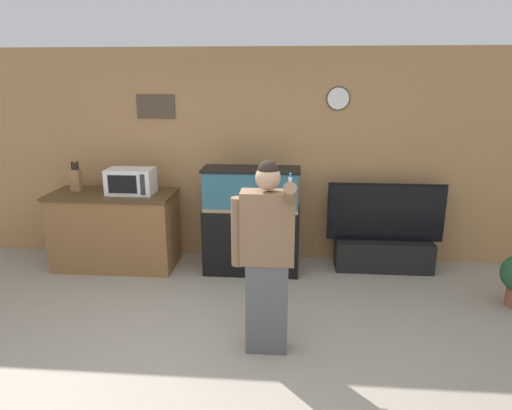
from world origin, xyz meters
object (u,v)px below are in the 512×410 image
(microwave, at_px, (131,181))
(person_standing, at_px, (266,256))
(counter_island, at_px, (115,230))
(knife_block, at_px, (76,180))
(aquarium_on_stand, at_px, (251,221))
(tv_on_stand, at_px, (384,244))

(microwave, height_order, person_standing, person_standing)
(counter_island, xyz_separation_m, person_standing, (1.94, -1.66, 0.39))
(counter_island, distance_m, knife_block, 0.76)
(knife_block, relative_size, person_standing, 0.22)
(microwave, xyz_separation_m, knife_block, (-0.70, 0.08, -0.01))
(counter_island, relative_size, aquarium_on_stand, 1.17)
(tv_on_stand, bearing_deg, microwave, -176.34)
(knife_block, bearing_deg, tv_on_stand, 1.80)
(counter_island, relative_size, microwave, 2.75)
(knife_block, relative_size, aquarium_on_stand, 0.28)
(aquarium_on_stand, height_order, person_standing, person_standing)
(tv_on_stand, bearing_deg, person_standing, -125.66)
(tv_on_stand, bearing_deg, knife_block, -178.20)
(counter_island, distance_m, microwave, 0.66)
(counter_island, distance_m, tv_on_stand, 3.26)
(knife_block, distance_m, tv_on_stand, 3.79)
(knife_block, xyz_separation_m, aquarium_on_stand, (2.12, -0.09, -0.43))
(person_standing, bearing_deg, tv_on_stand, 54.34)
(microwave, bearing_deg, aquarium_on_stand, -0.60)
(microwave, xyz_separation_m, tv_on_stand, (3.01, 0.19, -0.77))
(tv_on_stand, distance_m, person_standing, 2.32)
(knife_block, bearing_deg, microwave, -6.15)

